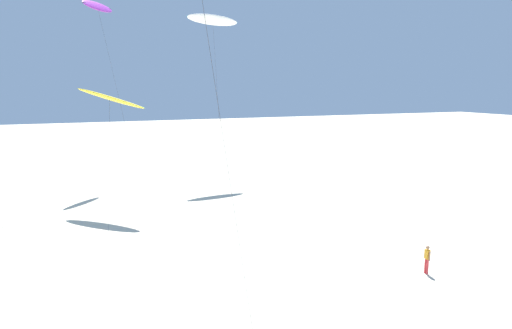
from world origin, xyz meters
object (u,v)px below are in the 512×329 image
at_px(flying_kite_6, 110,98).
at_px(person_mid_field, 427,258).
at_px(flying_kite_7, 98,6).
at_px(flying_kite_5, 213,20).

relative_size(flying_kite_6, person_mid_field, 6.43).
relative_size(flying_kite_6, flying_kite_7, 0.54).
bearing_deg(flying_kite_7, flying_kite_5, -14.38).
bearing_deg(person_mid_field, flying_kite_7, 114.42).
height_order(flying_kite_6, flying_kite_7, flying_kite_7).
bearing_deg(flying_kite_6, flying_kite_7, 89.40).
xyz_separation_m(flying_kite_5, flying_kite_6, (-12.38, -9.66, -8.53)).
bearing_deg(flying_kite_5, flying_kite_7, 165.62).
height_order(flying_kite_7, person_mid_field, flying_kite_7).
relative_size(flying_kite_7, person_mid_field, 11.83).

